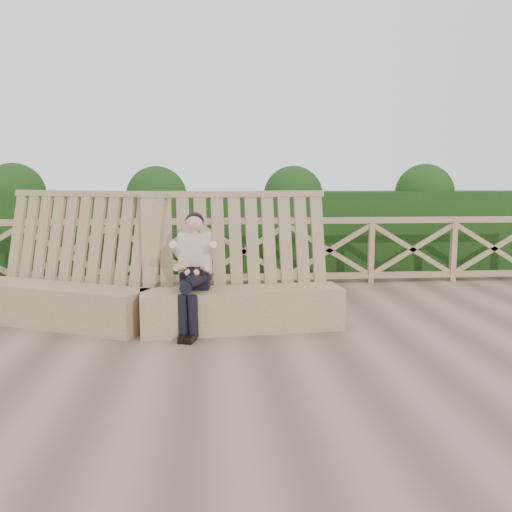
{
  "coord_description": "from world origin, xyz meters",
  "views": [
    {
      "loc": [
        -0.59,
        -5.78,
        1.76
      ],
      "look_at": [
        -0.06,
        0.4,
        0.9
      ],
      "focal_mm": 40.0,
      "sensor_mm": 36.0,
      "label": 1
    }
  ],
  "objects": [
    {
      "name": "ground",
      "position": [
        0.0,
        0.0,
        0.0
      ],
      "size": [
        60.0,
        60.0,
        0.0
      ],
      "primitive_type": "plane",
      "color": "brown",
      "rests_on": "ground"
    },
    {
      "name": "bench",
      "position": [
        -1.28,
        0.93,
        0.41
      ],
      "size": [
        4.52,
        1.72,
        1.62
      ],
      "rotation": [
        0.0,
        0.0,
        -0.21
      ],
      "color": "#7E6248",
      "rests_on": "ground"
    },
    {
      "name": "woman",
      "position": [
        -0.75,
        0.62,
        0.75
      ],
      "size": [
        0.39,
        0.8,
        1.37
      ],
      "rotation": [
        0.0,
        0.0,
        -0.09
      ],
      "color": "black",
      "rests_on": "ground"
    },
    {
      "name": "guardrail",
      "position": [
        0.0,
        3.5,
        0.55
      ],
      "size": [
        10.1,
        0.09,
        1.1
      ],
      "color": "#9A7659",
      "rests_on": "ground"
    },
    {
      "name": "hedge",
      "position": [
        0.0,
        4.7,
        0.75
      ],
      "size": [
        12.0,
        1.2,
        1.5
      ],
      "primitive_type": "cube",
      "color": "black",
      "rests_on": "ground"
    }
  ]
}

